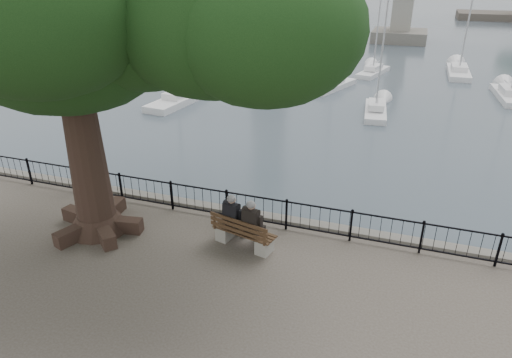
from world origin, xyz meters
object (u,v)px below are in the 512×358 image
at_px(bench, 243,236).
at_px(lion_monument, 401,21).
at_px(person_right, 254,226).
at_px(person_left, 235,219).

distance_m(bench, lion_monument, 48.81).
relative_size(bench, lion_monument, 0.22).
bearing_deg(person_right, bench, -172.76).
bearing_deg(person_left, bench, -29.91).
xyz_separation_m(person_left, lion_monument, (2.27, 48.57, 0.56)).
distance_m(person_right, lion_monument, 48.75).
height_order(bench, person_left, person_left).
bearing_deg(person_left, lion_monument, 87.32).
xyz_separation_m(bench, person_left, (-0.33, 0.19, 0.39)).
bearing_deg(lion_monument, person_right, -91.91).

